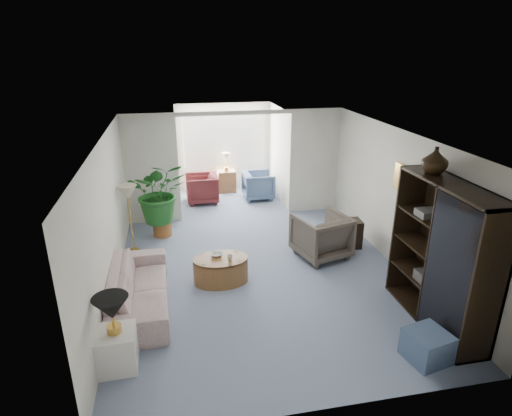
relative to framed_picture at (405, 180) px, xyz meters
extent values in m
plane|color=gray|center=(-2.46, 0.10, -1.70)|extent=(6.00, 6.00, 0.00)
plane|color=gray|center=(-2.46, 4.20, -1.70)|extent=(2.60, 2.60, 0.00)
cube|color=white|center=(-4.36, 3.10, -0.45)|extent=(1.20, 0.12, 2.50)
cube|color=white|center=(-0.56, 3.10, -0.45)|extent=(1.20, 0.12, 2.50)
cube|color=white|center=(-2.46, 3.10, 0.75)|extent=(2.60, 0.12, 0.10)
cube|color=white|center=(-2.46, 5.28, -0.30)|extent=(2.20, 0.02, 1.50)
cube|color=white|center=(-2.46, 5.25, -0.30)|extent=(2.20, 0.02, 1.50)
cube|color=beige|center=(0.00, 0.00, 0.00)|extent=(0.04, 0.50, 0.40)
imported|color=beige|center=(-4.53, -0.38, -1.38)|extent=(0.91, 2.23, 0.65)
cube|color=white|center=(-4.73, -1.73, -1.43)|extent=(0.49, 0.49, 0.53)
cone|color=black|center=(-4.73, -1.73, -0.82)|extent=(0.44, 0.44, 0.30)
cone|color=beige|center=(-4.76, 1.60, -0.45)|extent=(0.36, 0.36, 0.28)
cylinder|color=olive|center=(-3.19, 0.13, -1.47)|extent=(1.00, 1.00, 0.45)
imported|color=silver|center=(-3.24, 0.23, -1.22)|extent=(0.22, 0.22, 0.05)
imported|color=beige|center=(-3.04, 0.03, -1.21)|extent=(0.10, 0.10, 0.09)
imported|color=#5B5348|center=(-1.18, 0.71, -1.27)|extent=(1.14, 1.16, 0.86)
cube|color=black|center=(-0.48, 1.01, -1.42)|extent=(0.50, 0.42, 0.57)
cube|color=black|center=(-0.23, -1.60, -0.63)|extent=(0.51, 1.93, 2.14)
imported|color=black|center=(-0.23, -1.10, 0.63)|extent=(0.37, 0.37, 0.38)
cube|color=slate|center=(-0.80, -2.36, -1.50)|extent=(0.60, 0.60, 0.40)
cylinder|color=#95592B|center=(-4.20, 2.31, -1.54)|extent=(0.40, 0.40, 0.32)
imported|color=#205F22|center=(-4.20, 2.31, -0.71)|extent=(1.20, 1.04, 1.33)
imported|color=slate|center=(-1.69, 4.23, -1.34)|extent=(0.79, 0.77, 0.72)
imported|color=maroon|center=(-3.19, 4.23, -1.33)|extent=(0.81, 0.79, 0.74)
cube|color=olive|center=(-2.44, 4.98, -1.40)|extent=(0.49, 0.38, 0.59)
cube|color=#5D5B57|center=(-0.28, -1.20, -0.16)|extent=(0.30, 0.26, 0.16)
cube|color=#3C3836|center=(-0.28, -1.40, -1.06)|extent=(0.30, 0.26, 0.16)
cube|color=#3A3736|center=(-0.28, -1.75, -0.61)|extent=(0.30, 0.26, 0.16)
camera|label=1|loc=(-3.87, -6.40, 2.17)|focal=30.09mm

